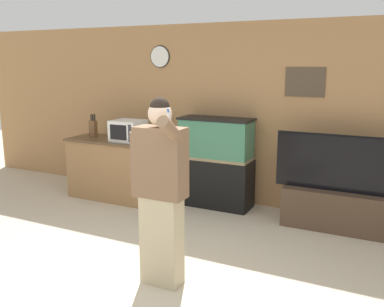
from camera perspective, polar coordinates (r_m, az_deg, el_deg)
ground_plane at (r=4.03m, az=-8.81°, el=-18.65°), size 18.00×18.00×0.00m
wall_back_paneled at (r=6.20m, az=6.96°, el=5.09°), size 10.00×0.08×2.60m
counter_island at (r=6.63m, az=-10.15°, el=-1.98°), size 1.44×0.65×0.92m
microwave at (r=6.33m, az=-8.50°, el=3.04°), size 0.45×0.40×0.30m
knife_block at (r=6.83m, az=-13.04°, el=3.35°), size 0.11×0.08×0.35m
aquarium_on_stand at (r=6.12m, az=3.19°, el=-1.22°), size 1.05×0.44×1.28m
tv_on_stand at (r=5.61m, az=18.81°, el=-6.08°), size 1.58×0.40×1.19m
person_standing at (r=3.90m, az=-4.29°, el=-4.89°), size 0.55×0.42×1.75m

